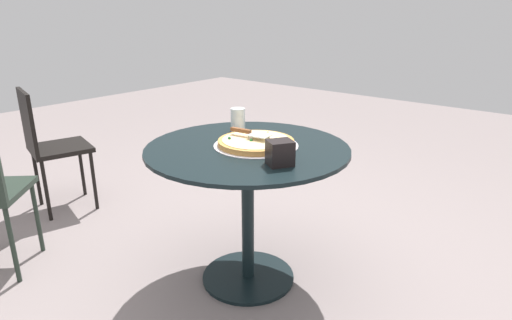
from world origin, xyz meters
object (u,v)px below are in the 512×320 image
(patio_table, at_px, (248,180))
(napkin_dispenser, at_px, (280,153))
(pizza_on_tray, at_px, (256,143))
(drinking_cup, at_px, (238,120))
(patio_chair_far, at_px, (48,141))
(pizza_server, at_px, (250,133))

(patio_table, distance_m, napkin_dispenser, 0.36)
(patio_table, relative_size, pizza_on_tray, 2.40)
(patio_table, xyz_separation_m, drinking_cup, (0.17, 0.21, 0.23))
(napkin_dispenser, bearing_deg, drinking_cup, -88.20)
(patio_table, relative_size, drinking_cup, 7.82)
(pizza_on_tray, relative_size, napkin_dispenser, 3.85)
(napkin_dispenser, bearing_deg, patio_chair_far, -54.64)
(pizza_on_tray, xyz_separation_m, patio_chair_far, (-0.25, 1.58, -0.24))
(patio_table, distance_m, patio_chair_far, 1.57)
(pizza_on_tray, bearing_deg, pizza_server, 83.26)
(napkin_dispenser, distance_m, patio_chair_far, 1.84)
(patio_chair_far, bearing_deg, pizza_server, -80.47)
(pizza_server, bearing_deg, drinking_cup, 55.63)
(pizza_server, xyz_separation_m, napkin_dispenser, (-0.15, -0.29, -0.00))
(pizza_on_tray, relative_size, pizza_server, 1.85)
(pizza_server, distance_m, napkin_dispenser, 0.32)
(pizza_on_tray, bearing_deg, patio_chair_far, 99.09)
(patio_chair_far, bearing_deg, pizza_on_tray, -80.91)
(pizza_server, relative_size, drinking_cup, 1.76)
(pizza_server, height_order, napkin_dispenser, napkin_dispenser)
(pizza_server, relative_size, napkin_dispenser, 2.08)
(patio_chair_far, bearing_deg, napkin_dispenser, -86.49)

